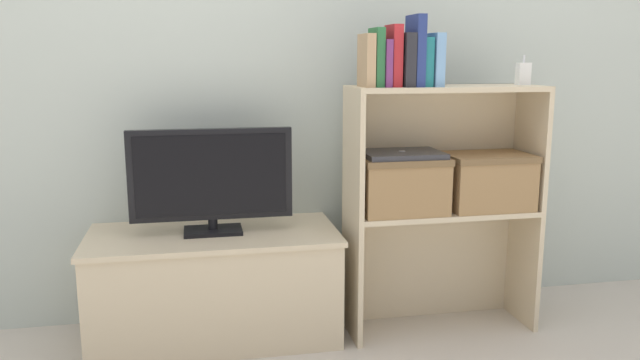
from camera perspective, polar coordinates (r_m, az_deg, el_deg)
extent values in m
plane|color=#BCB2A3|center=(2.43, 0.65, -15.43)|extent=(16.00, 16.00, 0.00)
cube|color=#B2BCB2|center=(2.65, -1.51, 13.56)|extent=(10.00, 0.05, 2.40)
cube|color=#CCB793|center=(2.51, -9.57, -9.66)|extent=(0.94, 0.44, 0.41)
cube|color=#CCB793|center=(2.44, -9.73, -4.98)|extent=(0.96, 0.46, 0.02)
cube|color=black|center=(2.44, -9.75, -4.59)|extent=(0.22, 0.14, 0.02)
cylinder|color=black|center=(2.43, -9.77, -3.96)|extent=(0.04, 0.04, 0.04)
cube|color=black|center=(2.39, -9.92, 0.51)|extent=(0.61, 0.03, 0.35)
cube|color=black|center=(2.37, -9.91, 0.42)|extent=(0.56, 0.00, 0.30)
cube|color=#CCB793|center=(2.48, 2.95, -8.63)|extent=(0.02, 0.27, 0.50)
cube|color=#CCB793|center=(2.75, 18.01, -7.20)|extent=(0.02, 0.27, 0.50)
cube|color=#CCB793|center=(2.70, 9.87, -7.11)|extent=(0.71, 0.02, 0.50)
cube|color=#CCB793|center=(2.53, 11.08, -2.81)|extent=(0.71, 0.27, 0.02)
cube|color=#CCB793|center=(2.36, 3.07, 2.65)|extent=(0.02, 0.27, 0.48)
cube|color=#CCB793|center=(2.64, 18.66, 2.98)|extent=(0.02, 0.27, 0.48)
cube|color=#CCB793|center=(2.59, 10.24, 3.25)|extent=(0.71, 0.02, 0.48)
cube|color=#CCB793|center=(2.46, 11.50, 8.21)|extent=(0.71, 0.27, 0.02)
cube|color=tan|center=(2.31, 4.26, 10.84)|extent=(0.03, 0.14, 0.19)
cube|color=#286638|center=(2.32, 5.17, 11.09)|extent=(0.03, 0.12, 0.21)
cube|color=#6B2D66|center=(2.33, 5.88, 10.56)|extent=(0.02, 0.14, 0.17)
cube|color=#B22328|center=(2.34, 6.73, 11.20)|extent=(0.04, 0.12, 0.22)
cube|color=#232328|center=(2.36, 7.76, 10.82)|extent=(0.04, 0.15, 0.19)
cube|color=navy|center=(2.37, 8.70, 11.58)|extent=(0.03, 0.14, 0.26)
cube|color=#1E7075|center=(2.38, 9.48, 10.59)|extent=(0.03, 0.13, 0.18)
cube|color=#709ECC|center=(2.40, 10.38, 10.75)|extent=(0.03, 0.14, 0.19)
cube|color=white|center=(2.59, 18.08, 9.21)|extent=(0.05, 0.03, 0.09)
cylinder|color=silver|center=(2.59, 18.16, 10.49)|extent=(0.01, 0.01, 0.03)
cube|color=#937047|center=(2.43, 7.43, -0.41)|extent=(0.33, 0.23, 0.22)
cube|color=brown|center=(2.41, 7.48, 1.85)|extent=(0.33, 0.24, 0.02)
cube|color=#937047|center=(2.56, 14.99, -0.08)|extent=(0.33, 0.23, 0.22)
cube|color=brown|center=(2.54, 15.10, 2.06)|extent=(0.33, 0.24, 0.02)
cube|color=#2D2D33|center=(2.40, 7.50, 2.37)|extent=(0.30, 0.22, 0.02)
cylinder|color=#99999E|center=(2.40, 7.51, 2.64)|extent=(0.02, 0.02, 0.00)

